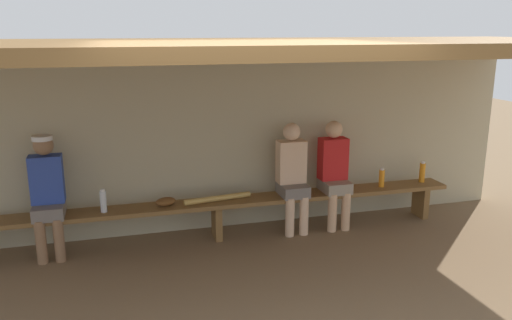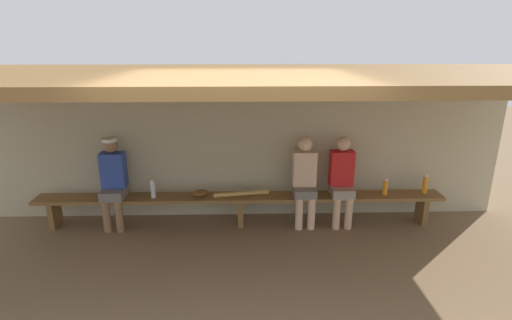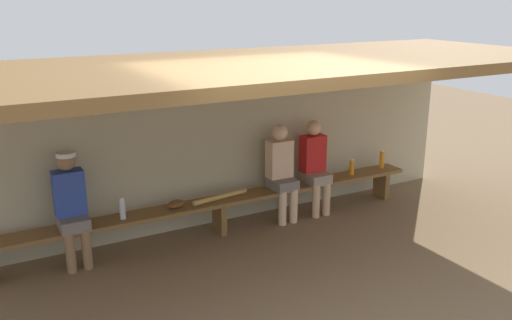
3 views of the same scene
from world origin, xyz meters
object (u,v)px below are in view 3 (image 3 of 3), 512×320
at_px(player_shirtless_tan, 281,169).
at_px(water_bottle_clear, 352,167).
at_px(player_in_red, 71,204).
at_px(baseball_glove_tan, 176,204).
at_px(water_bottle_blue, 122,209).
at_px(baseball_bat, 220,197).
at_px(player_near_post, 315,163).
at_px(water_bottle_green, 382,159).
at_px(bench, 219,205).

distance_m(player_shirtless_tan, water_bottle_clear, 1.22).
xyz_separation_m(player_in_red, baseball_glove_tan, (1.25, 0.01, -0.24)).
bearing_deg(water_bottle_blue, water_bottle_clear, 0.34).
bearing_deg(water_bottle_blue, baseball_bat, 1.17).
relative_size(player_shirtless_tan, water_bottle_blue, 5.05).
distance_m(player_in_red, baseball_glove_tan, 1.27).
height_order(water_bottle_blue, baseball_bat, water_bottle_blue).
bearing_deg(water_bottle_blue, player_near_post, 0.61).
bearing_deg(baseball_glove_tan, water_bottle_blue, 162.85).
relative_size(water_bottle_clear, baseball_glove_tan, 1.03).
xyz_separation_m(water_bottle_green, water_bottle_blue, (-4.04, -0.07, -0.01)).
height_order(bench, water_bottle_clear, water_bottle_clear).
relative_size(player_shirtless_tan, water_bottle_green, 4.82).
height_order(player_shirtless_tan, water_bottle_blue, player_shirtless_tan).
distance_m(player_shirtless_tan, water_bottle_blue, 2.22).
bearing_deg(player_in_red, baseball_glove_tan, 0.47).
bearing_deg(water_bottle_clear, bench, 179.83).
relative_size(player_in_red, water_bottle_green, 4.86).
distance_m(bench, player_near_post, 1.53).
xyz_separation_m(water_bottle_green, baseball_glove_tan, (-3.36, -0.03, -0.09)).
xyz_separation_m(bench, water_bottle_clear, (2.15, -0.01, 0.19)).
xyz_separation_m(player_in_red, player_shirtless_tan, (2.78, -0.00, -0.02)).
bearing_deg(player_shirtless_tan, water_bottle_green, 1.30).
height_order(baseball_glove_tan, baseball_bat, baseball_glove_tan).
bearing_deg(water_bottle_clear, player_in_red, 179.86).
distance_m(player_in_red, water_bottle_blue, 0.59).
distance_m(player_shirtless_tan, player_near_post, 0.55).
bearing_deg(player_near_post, player_shirtless_tan, 180.00).
bearing_deg(baseball_bat, player_in_red, 171.36).
bearing_deg(bench, player_near_post, 0.12).
relative_size(player_shirtless_tan, baseball_bat, 1.64).
distance_m(water_bottle_blue, baseball_bat, 1.29).
xyz_separation_m(water_bottle_blue, baseball_glove_tan, (0.68, 0.04, -0.08)).
relative_size(water_bottle_green, baseball_glove_tan, 1.15).
distance_m(player_near_post, water_bottle_clear, 0.67).
bearing_deg(water_bottle_clear, baseball_bat, 179.83).
xyz_separation_m(player_near_post, water_bottle_clear, (0.66, -0.01, -0.15)).
height_order(player_in_red, baseball_glove_tan, player_in_red).
distance_m(player_in_red, player_near_post, 3.33).
relative_size(bench, player_near_post, 4.49).
height_order(water_bottle_green, baseball_glove_tan, water_bottle_green).
bearing_deg(player_near_post, bench, -179.88).
distance_m(baseball_glove_tan, baseball_bat, 0.61).
xyz_separation_m(player_in_red, water_bottle_green, (4.61, 0.04, -0.15)).
bearing_deg(player_shirtless_tan, player_in_red, 179.99).
distance_m(bench, water_bottle_blue, 1.29).
xyz_separation_m(water_bottle_clear, water_bottle_blue, (-3.42, -0.02, 0.01)).
relative_size(player_shirtless_tan, player_near_post, 1.00).
bearing_deg(player_in_red, water_bottle_blue, -3.02).
bearing_deg(player_near_post, water_bottle_blue, -179.39).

